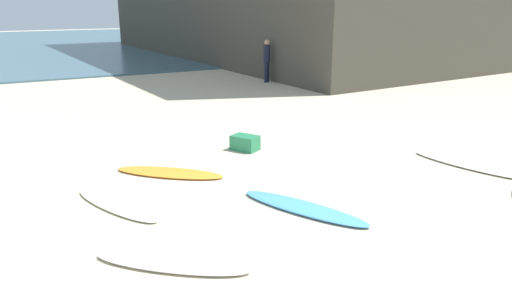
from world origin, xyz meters
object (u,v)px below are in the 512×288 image
at_px(surfboard_4, 116,205).
at_px(surfboard_0, 170,173).
at_px(surfboard_1, 304,208).
at_px(surfboard_3, 172,262).
at_px(surfboard_5, 468,164).
at_px(beachgoer_near, 267,59).
at_px(beach_cooler, 245,143).

bearing_deg(surfboard_4, surfboard_0, -161.70).
height_order(surfboard_1, surfboard_3, surfboard_1).
height_order(surfboard_3, surfboard_5, surfboard_3).
distance_m(surfboard_1, beachgoer_near, 13.26).
bearing_deg(surfboard_4, beach_cooler, -173.06).
height_order(surfboard_1, surfboard_4, surfboard_1).
relative_size(surfboard_0, surfboard_4, 1.06).
bearing_deg(surfboard_1, beach_cooler, 53.79).
relative_size(surfboard_0, surfboard_3, 1.06).
height_order(surfboard_0, beachgoer_near, beachgoer_near).
height_order(surfboard_0, surfboard_4, surfboard_0).
xyz_separation_m(surfboard_1, beachgoer_near, (6.04, 11.76, 0.96)).
bearing_deg(surfboard_1, surfboard_0, 92.23).
height_order(surfboard_5, beachgoer_near, beachgoer_near).
xyz_separation_m(surfboard_0, surfboard_4, (-1.29, -1.08, -0.00)).
bearing_deg(beachgoer_near, surfboard_1, 25.63).
distance_m(surfboard_1, surfboard_5, 4.28).
distance_m(surfboard_1, beach_cooler, 3.53).
bearing_deg(beach_cooler, surfboard_4, -151.53).
relative_size(beachgoer_near, beach_cooler, 2.98).
bearing_deg(surfboard_1, surfboard_5, -21.94).
bearing_deg(surfboard_3, surfboard_5, -42.56).
distance_m(surfboard_1, surfboard_4, 3.12).
xyz_separation_m(surfboard_3, surfboard_4, (-0.19, 2.25, -0.01)).
xyz_separation_m(beachgoer_near, beach_cooler, (-5.34, -8.31, -0.83)).
distance_m(beachgoer_near, beach_cooler, 9.91).
bearing_deg(surfboard_4, beachgoer_near, -152.19).
relative_size(surfboard_1, surfboard_4, 1.12).
bearing_deg(surfboard_3, surfboard_1, -35.45).
distance_m(surfboard_1, surfboard_3, 2.55).
bearing_deg(beachgoer_near, surfboard_0, 13.50).
xyz_separation_m(surfboard_4, beachgoer_near, (8.71, 10.14, 0.97)).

